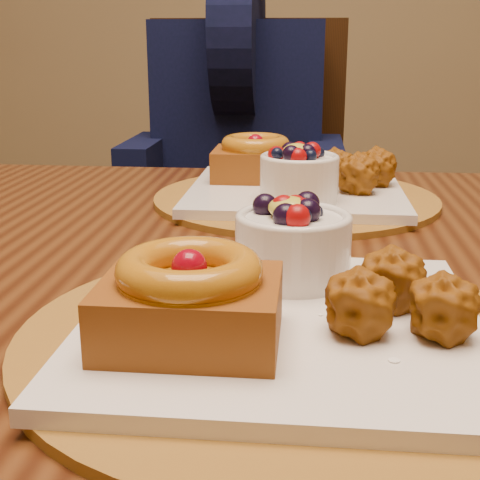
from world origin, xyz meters
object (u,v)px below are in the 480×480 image
object	(u,v)px
place_setting_near	(278,304)
place_setting_far	(293,182)
dining_table	(289,319)
chair_far	(245,208)
diner	(239,100)

from	to	relation	value
place_setting_near	place_setting_far	distance (m)	0.43
dining_table	place_setting_near	world-z (taller)	place_setting_near
dining_table	place_setting_far	world-z (taller)	place_setting_far
dining_table	chair_far	size ratio (longest dim) A/B	1.57
dining_table	diner	xyz separation A→B (m)	(-0.15, 0.92, 0.15)
place_setting_near	chair_far	size ratio (longest dim) A/B	0.37
chair_far	place_setting_near	bearing A→B (deg)	-85.11
dining_table	place_setting_near	distance (m)	0.24
place_setting_far	place_setting_near	bearing A→B (deg)	-89.98
place_setting_near	diner	bearing A→B (deg)	97.32
place_setting_near	place_setting_far	bearing A→B (deg)	90.02
place_setting_near	place_setting_far	world-z (taller)	same
place_setting_near	diner	size ratio (longest dim) A/B	0.49
dining_table	place_setting_far	bearing A→B (deg)	90.89
dining_table	diner	distance (m)	0.94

